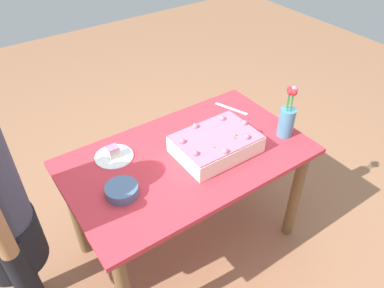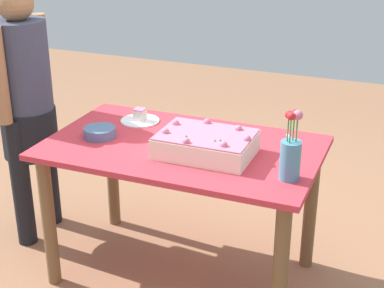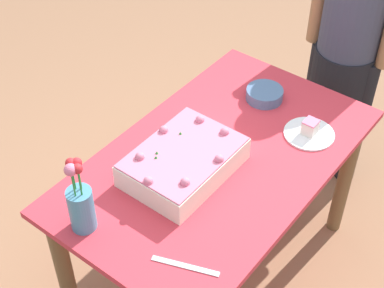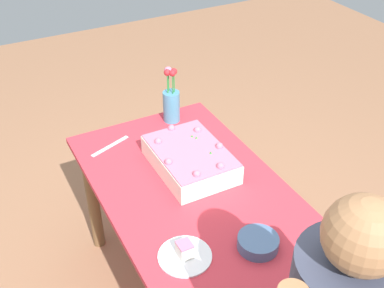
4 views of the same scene
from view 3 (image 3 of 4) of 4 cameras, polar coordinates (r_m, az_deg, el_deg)
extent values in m
plane|color=#9C6B4C|center=(2.95, 2.13, -12.07)|extent=(8.00, 8.00, 0.00)
cube|color=#D03240|center=(2.38, 2.58, -1.55)|extent=(1.36, 0.81, 0.03)
cylinder|color=brown|center=(3.15, 3.96, 2.08)|extent=(0.07, 0.07, 0.73)
cylinder|color=brown|center=(2.54, -12.23, -12.10)|extent=(0.07, 0.07, 0.73)
cylinder|color=brown|center=(2.94, 14.63, -3.11)|extent=(0.07, 0.07, 0.73)
cube|color=white|center=(2.27, -0.83, -1.78)|extent=(0.45, 0.32, 0.10)
cube|color=#DB708C|center=(2.24, -0.84, -0.80)|extent=(0.44, 0.31, 0.01)
sphere|color=#DB708C|center=(2.12, -4.26, -3.60)|extent=(0.04, 0.04, 0.04)
sphere|color=#DB708C|center=(2.11, -0.68, -3.72)|extent=(0.04, 0.04, 0.04)
sphere|color=#DB708C|center=(2.20, 2.65, -1.47)|extent=(0.04, 0.04, 0.04)
sphere|color=#DB708C|center=(2.31, 3.15, 1.19)|extent=(0.04, 0.04, 0.04)
sphere|color=#DB708C|center=(2.37, 0.78, 2.37)|extent=(0.04, 0.04, 0.04)
sphere|color=#DB708C|center=(2.32, -2.76, 1.36)|extent=(0.04, 0.04, 0.04)
sphere|color=#DB708C|center=(2.22, -5.08, -1.24)|extent=(0.04, 0.04, 0.04)
cone|color=#2D8438|center=(2.21, -3.52, -1.34)|extent=(0.02, 0.02, 0.02)
cone|color=#2D8438|center=(2.23, -3.43, -0.89)|extent=(0.02, 0.02, 0.02)
cone|color=#2D8438|center=(2.31, -1.13, 1.02)|extent=(0.02, 0.02, 0.02)
cylinder|color=white|center=(2.51, 11.28, 0.99)|extent=(0.21, 0.21, 0.01)
cube|color=silver|center=(2.49, 11.38, 1.56)|extent=(0.06, 0.06, 0.06)
cube|color=pink|center=(2.47, 11.48, 2.13)|extent=(0.06, 0.06, 0.01)
cube|color=silver|center=(2.01, -0.65, -11.75)|extent=(0.10, 0.23, 0.00)
cylinder|color=teal|center=(2.09, -10.65, -6.25)|extent=(0.09, 0.09, 0.18)
cylinder|color=#2D8438|center=(1.97, -11.46, -3.73)|extent=(0.01, 0.01, 0.12)
sphere|color=#E16B8C|center=(1.93, -11.71, -2.48)|extent=(0.04, 0.04, 0.04)
cylinder|color=#2D8438|center=(1.97, -10.84, -3.63)|extent=(0.01, 0.01, 0.12)
sphere|color=red|center=(1.93, -11.07, -2.37)|extent=(0.04, 0.04, 0.04)
cylinder|color=#2D8438|center=(1.99, -10.88, -3.05)|extent=(0.01, 0.01, 0.12)
sphere|color=red|center=(1.95, -11.11, -1.79)|extent=(0.04, 0.04, 0.04)
cylinder|color=#2D8438|center=(2.00, -11.45, -3.08)|extent=(0.01, 0.01, 0.12)
sphere|color=red|center=(1.95, -11.69, -1.82)|extent=(0.04, 0.04, 0.04)
cylinder|color=#4C6790|center=(2.66, 7.05, 4.80)|extent=(0.17, 0.17, 0.05)
cylinder|color=black|center=(3.29, 11.63, 3.82)|extent=(0.11, 0.11, 0.78)
cylinder|color=black|center=(3.22, 15.64, 2.00)|extent=(0.11, 0.11, 0.78)
cylinder|color=black|center=(3.09, 14.41, 6.78)|extent=(0.31, 0.32, 0.28)
cylinder|color=#3A3F52|center=(2.90, 15.71, 12.88)|extent=(0.30, 0.30, 0.52)
camera|label=1|loc=(3.26, -8.68, 37.12)|focal=35.00mm
camera|label=2|loc=(3.49, -50.09, 21.14)|focal=55.00mm
camera|label=4|loc=(2.92, 40.79, 30.40)|focal=45.00mm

